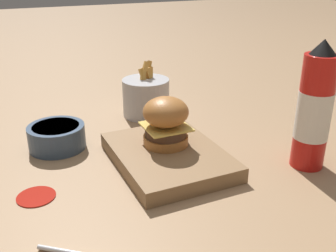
% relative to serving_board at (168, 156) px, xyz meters
% --- Properties ---
extents(ground_plane, '(6.00, 6.00, 0.00)m').
position_rel_serving_board_xyz_m(ground_plane, '(0.06, -0.08, -0.02)').
color(ground_plane, '#9E7A56').
extents(serving_board, '(0.26, 0.20, 0.03)m').
position_rel_serving_board_xyz_m(serving_board, '(0.00, 0.00, 0.00)').
color(serving_board, olive).
rests_on(serving_board, ground_plane).
extents(burger, '(0.09, 0.09, 0.10)m').
position_rel_serving_board_xyz_m(burger, '(-0.03, 0.01, 0.06)').
color(burger, '#AD6B33').
rests_on(burger, serving_board).
extents(ketchup_bottle, '(0.06, 0.06, 0.25)m').
position_rel_serving_board_xyz_m(ketchup_bottle, '(0.12, 0.24, 0.10)').
color(ketchup_bottle, red).
rests_on(ketchup_bottle, ground_plane).
extents(fries_basket, '(0.12, 0.12, 0.14)m').
position_rel_serving_board_xyz_m(fries_basket, '(-0.27, 0.06, 0.03)').
color(fries_basket, '#B7B7BC').
rests_on(fries_basket, ground_plane).
extents(side_bowl, '(0.12, 0.12, 0.05)m').
position_rel_serving_board_xyz_m(side_bowl, '(-0.16, -0.19, 0.01)').
color(side_bowl, '#384C66').
rests_on(side_bowl, ground_plane).
extents(ketchup_puddle, '(0.07, 0.07, 0.00)m').
position_rel_serving_board_xyz_m(ketchup_puddle, '(0.02, -0.26, -0.01)').
color(ketchup_puddle, '#B21E14').
rests_on(ketchup_puddle, ground_plane).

